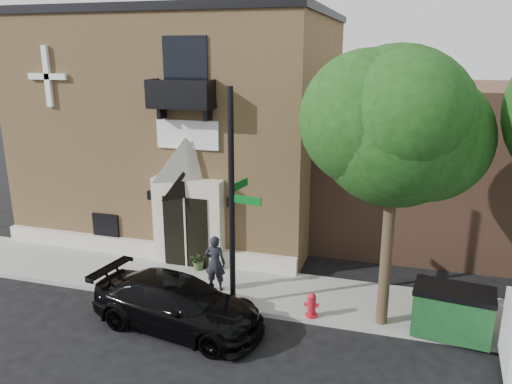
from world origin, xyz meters
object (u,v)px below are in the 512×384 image
(fire_hydrant, at_px, (312,305))
(pedestrian_near, at_px, (215,263))
(black_sedan, at_px, (178,304))
(street_sign, at_px, (233,201))
(dumpster, at_px, (452,311))

(fire_hydrant, height_order, pedestrian_near, pedestrian_near)
(black_sedan, xyz_separation_m, pedestrian_near, (0.29, 2.25, 0.34))
(street_sign, distance_m, fire_hydrant, 3.84)
(fire_hydrant, distance_m, pedestrian_near, 3.47)
(dumpster, distance_m, pedestrian_near, 7.22)
(street_sign, xyz_separation_m, pedestrian_near, (-0.88, 0.73, -2.40))
(street_sign, bearing_deg, black_sedan, -117.17)
(black_sedan, xyz_separation_m, street_sign, (1.18, 1.52, 2.74))
(fire_hydrant, relative_size, pedestrian_near, 0.41)
(black_sedan, relative_size, pedestrian_near, 2.76)
(street_sign, bearing_deg, dumpster, 11.35)
(street_sign, distance_m, dumpster, 6.84)
(pedestrian_near, bearing_deg, fire_hydrant, 161.58)
(black_sedan, bearing_deg, fire_hydrant, -59.69)
(black_sedan, distance_m, pedestrian_near, 2.29)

